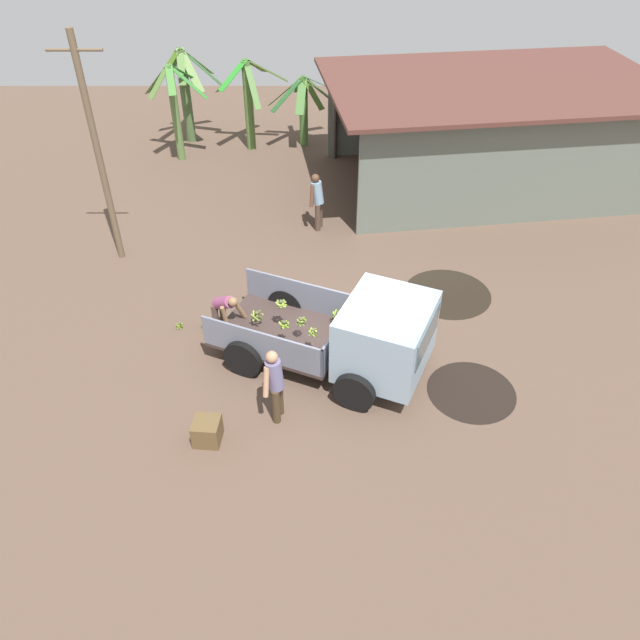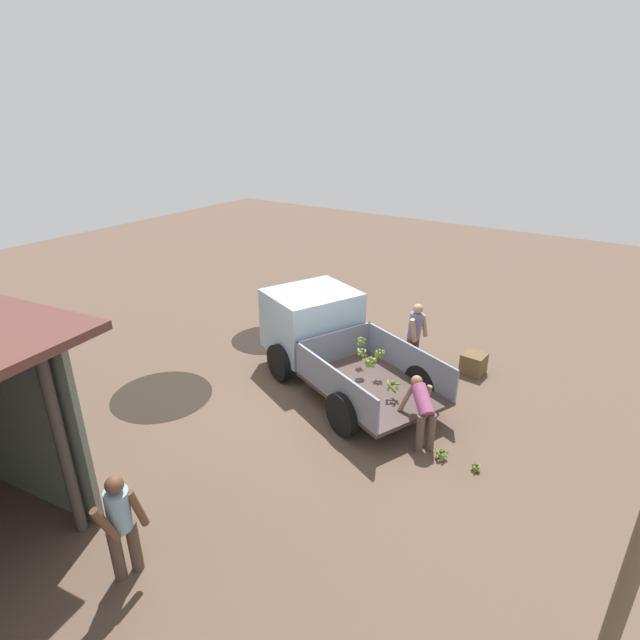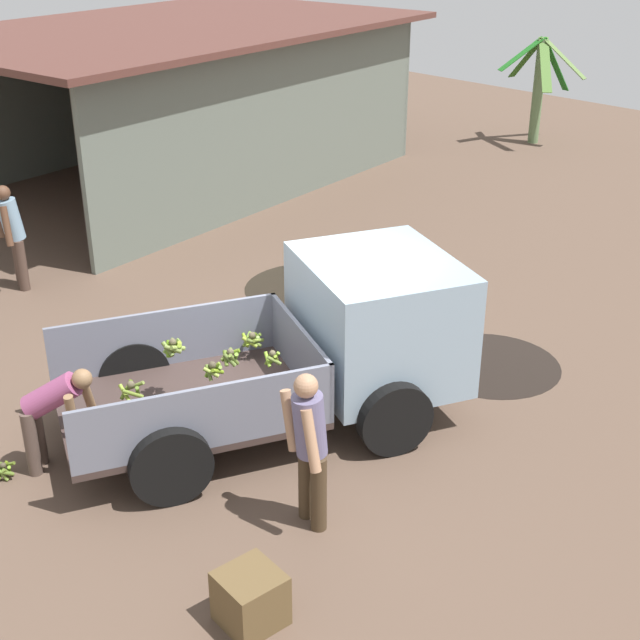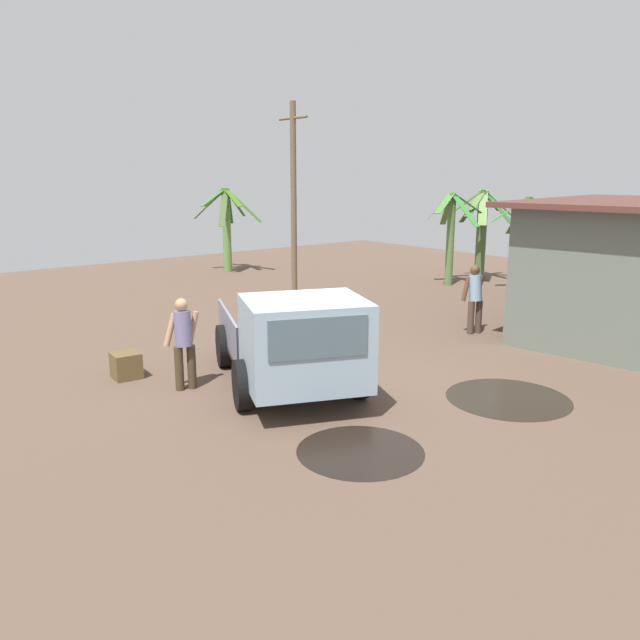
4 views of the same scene
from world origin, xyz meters
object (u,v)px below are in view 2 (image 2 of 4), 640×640
cargo_truck (321,332)px  wooden_crate_0 (474,364)px  banana_bunch_on_ground_0 (476,467)px  person_bystander_near_shed (121,522)px  person_worker_loading (422,409)px  banana_bunch_on_ground_1 (441,454)px  person_foreground_visitor (415,334)px

cargo_truck → wooden_crate_0: bearing=-125.2°
banana_bunch_on_ground_0 → person_bystander_near_shed: bearing=55.4°
person_worker_loading → banana_bunch_on_ground_1: bearing=-159.3°
cargo_truck → person_worker_loading: cargo_truck is taller
person_foreground_visitor → wooden_crate_0: 1.54m
cargo_truck → wooden_crate_0: 3.60m
person_bystander_near_shed → banana_bunch_on_ground_1: person_bystander_near_shed is taller
banana_bunch_on_ground_1 → banana_bunch_on_ground_0: bearing=-177.3°
person_worker_loading → banana_bunch_on_ground_0: person_worker_loading is taller
person_worker_loading → person_bystander_near_shed: bearing=112.7°
cargo_truck → person_foreground_visitor: bearing=-121.3°
cargo_truck → banana_bunch_on_ground_1: (-3.53, 1.52, -0.89)m
person_bystander_near_shed → banana_bunch_on_ground_0: (-3.15, -4.56, -0.84)m
person_bystander_near_shed → banana_bunch_on_ground_0: bearing=71.3°
person_worker_loading → wooden_crate_0: (0.02, -3.12, -0.48)m
person_worker_loading → wooden_crate_0: size_ratio=2.42×
person_worker_loading → banana_bunch_on_ground_1: person_worker_loading is taller
person_bystander_near_shed → wooden_crate_0: bearing=91.6°
person_bystander_near_shed → person_worker_loading: bearing=82.9°
person_bystander_near_shed → banana_bunch_on_ground_1: size_ratio=6.93×
cargo_truck → banana_bunch_on_ground_0: bearing=-176.4°
cargo_truck → person_bystander_near_shed: bearing=122.7°
cargo_truck → person_foreground_visitor: cargo_truck is taller
person_bystander_near_shed → banana_bunch_on_ground_0: 5.60m
banana_bunch_on_ground_0 → wooden_crate_0: 3.52m
banana_bunch_on_ground_0 → banana_bunch_on_ground_1: bearing=2.7°
person_foreground_visitor → banana_bunch_on_ground_0: 3.73m
cargo_truck → banana_bunch_on_ground_0: 4.50m
person_bystander_near_shed → banana_bunch_on_ground_1: bearing=76.7°
cargo_truck → person_worker_loading: (-3.02, 1.29, -0.27)m
banana_bunch_on_ground_0 → banana_bunch_on_ground_1: size_ratio=0.72×
banana_bunch_on_ground_1 → wooden_crate_0: (0.53, -3.36, 0.14)m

